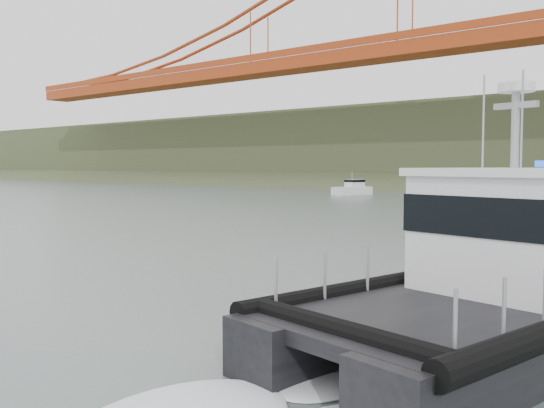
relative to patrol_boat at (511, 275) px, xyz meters
The scene contains 3 objects.
ground 10.86m from the patrol_boat, 169.03° to the right, with size 400.00×400.00×0.00m, color #485653.
patrol_boat is the anchor object (origin of this frame).
motorboat 70.59m from the patrol_boat, 124.92° to the left, with size 3.32×6.41×3.36m.
Camera 1 is at (15.12, -12.11, 4.04)m, focal length 40.00 mm.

